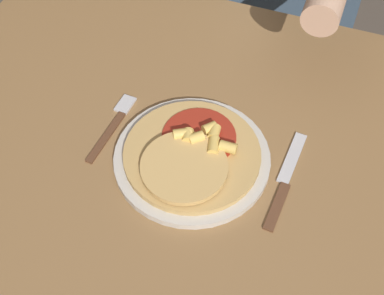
# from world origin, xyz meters

# --- Properties ---
(dining_table) EXTENTS (1.18, 0.98, 0.74)m
(dining_table) POSITION_xyz_m (0.00, 0.00, 0.64)
(dining_table) COLOR olive
(dining_table) RESTS_ON ground_plane
(plate) EXTENTS (0.28, 0.28, 0.01)m
(plate) POSITION_xyz_m (-0.01, 0.02, 0.75)
(plate) COLOR beige
(plate) RESTS_ON dining_table
(pizza) EXTENTS (0.25, 0.25, 0.04)m
(pizza) POSITION_xyz_m (-0.01, 0.02, 0.77)
(pizza) COLOR tan
(pizza) RESTS_ON plate
(fork) EXTENTS (0.03, 0.18, 0.00)m
(fork) POSITION_xyz_m (-0.18, 0.05, 0.75)
(fork) COLOR brown
(fork) RESTS_ON dining_table
(knife) EXTENTS (0.03, 0.22, 0.00)m
(knife) POSITION_xyz_m (0.16, 0.04, 0.75)
(knife) COLOR brown
(knife) RESTS_ON dining_table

